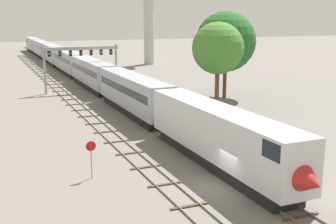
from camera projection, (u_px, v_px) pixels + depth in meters
name	position (u px, v px, depth m)	size (l,w,h in m)	color
ground_plane	(221.00, 188.00, 30.95)	(400.00, 400.00, 0.00)	slate
track_main	(77.00, 78.00, 85.62)	(2.60, 200.00, 0.16)	slate
track_near	(67.00, 97.00, 65.54)	(2.60, 160.00, 0.16)	slate
passenger_train	(68.00, 61.00, 92.98)	(3.04, 149.98, 4.80)	silver
signal_gantry	(81.00, 57.00, 69.51)	(12.10, 0.49, 7.57)	#999BA0
stop_sign	(91.00, 154.00, 32.38)	(0.76, 0.08, 2.88)	gray
trackside_tree_left	(218.00, 48.00, 54.62)	(6.54, 6.54, 11.29)	brown
trackside_tree_mid	(226.00, 42.00, 63.92)	(8.84, 8.84, 12.75)	brown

